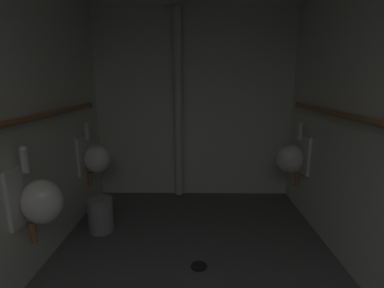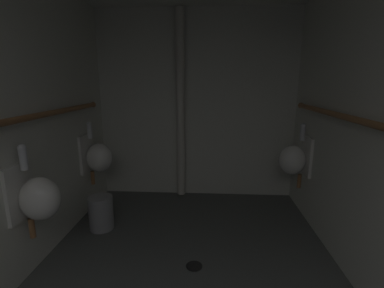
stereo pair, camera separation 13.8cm
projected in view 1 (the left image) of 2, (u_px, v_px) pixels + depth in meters
floor at (193, 285)px, 2.18m from camera, size 2.68×3.61×0.08m
wall_left at (4, 129)px, 1.91m from camera, size 0.06×3.61×2.43m
wall_right at (384, 129)px, 1.88m from camera, size 0.06×3.61×2.43m
wall_back at (194, 106)px, 3.63m from camera, size 2.68×0.06×2.43m
urinal_left_mid at (39, 200)px, 2.03m from camera, size 0.32×0.30×0.76m
urinal_left_far at (95, 158)px, 3.16m from camera, size 0.32×0.30×0.76m
urinal_right_mid at (292, 158)px, 3.17m from camera, size 0.32×0.30×0.76m
supply_pipe_left at (14, 122)px, 1.87m from camera, size 0.06×2.83×0.06m
supply_pipe_right at (370, 122)px, 1.89m from camera, size 0.06×2.81×0.06m
standpipe_back_wall at (178, 107)px, 3.52m from camera, size 0.11×0.11×2.38m
floor_drain at (199, 266)px, 2.34m from camera, size 0.14×0.14×0.01m
waste_bin at (101, 215)px, 2.86m from camera, size 0.25×0.25×0.36m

